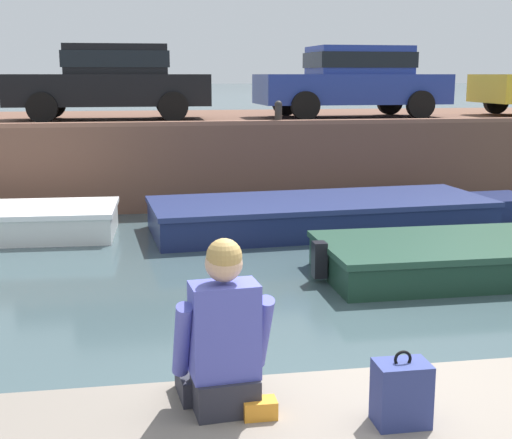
{
  "coord_description": "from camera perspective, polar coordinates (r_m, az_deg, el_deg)",
  "views": [
    {
      "loc": [
        -1.67,
        -4.0,
        2.56
      ],
      "look_at": [
        -0.44,
        3.24,
        1.06
      ],
      "focal_mm": 50.0,
      "sensor_mm": 36.0,
      "label": 1
    }
  ],
  "objects": [
    {
      "name": "far_wall_coping",
      "position": [
        13.52,
        -2.58,
        7.72
      ],
      "size": [
        60.0,
        0.24,
        0.08
      ],
      "primitive_type": "cube",
      "color": "brown",
      "rests_on": "far_quay_wall"
    },
    {
      "name": "bottle_drink",
      "position": [
        3.98,
        -0.54,
        -13.86
      ],
      "size": [
        0.06,
        0.06,
        0.2
      ],
      "color": "#CCC64C",
      "rests_on": "near_quay"
    },
    {
      "name": "mooring_bollard_mid",
      "position": [
        13.81,
        1.8,
        8.64
      ],
      "size": [
        0.15,
        0.15,
        0.45
      ],
      "color": "#2D2B28",
      "rests_on": "far_quay_wall"
    },
    {
      "name": "far_quay_wall",
      "position": [
        16.45,
        -3.81,
        5.4
      ],
      "size": [
        60.0,
        6.0,
        1.63
      ],
      "primitive_type": "cube",
      "color": "brown",
      "rests_on": "ground"
    },
    {
      "name": "snack_bag",
      "position": [
        3.93,
        0.3,
        -14.87
      ],
      "size": [
        0.18,
        0.12,
        0.1
      ],
      "primitive_type": "cube",
      "color": "orange",
      "rests_on": "near_quay"
    },
    {
      "name": "ground_plane",
      "position": [
        9.16,
        1.23,
        -4.7
      ],
      "size": [
        400.0,
        400.0,
        0.0
      ],
      "primitive_type": "plane",
      "color": "#3D5156"
    },
    {
      "name": "person_seated_left",
      "position": [
        3.92,
        -2.67,
        -9.85
      ],
      "size": [
        0.55,
        0.55,
        0.97
      ],
      "color": "#282833",
      "rests_on": "near_quay"
    },
    {
      "name": "car_left_inner_black",
      "position": [
        15.42,
        -11.45,
        10.97
      ],
      "size": [
        4.12,
        1.92,
        1.54
      ],
      "color": "black",
      "rests_on": "far_quay_wall"
    },
    {
      "name": "backpack_on_ledge",
      "position": [
        3.9,
        11.48,
        -13.47
      ],
      "size": [
        0.28,
        0.24,
        0.41
      ],
      "color": "navy",
      "rests_on": "near_quay"
    },
    {
      "name": "boat_moored_central_navy",
      "position": [
        12.04,
        6.41,
        0.45
      ],
      "size": [
        6.79,
        2.43,
        0.53
      ],
      "color": "navy",
      "rests_on": "ground"
    },
    {
      "name": "car_centre_blue",
      "position": [
        16.15,
        7.83,
        11.11
      ],
      "size": [
        4.17,
        2.01,
        1.54
      ],
      "color": "#233893",
      "rests_on": "far_quay_wall"
    }
  ]
}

